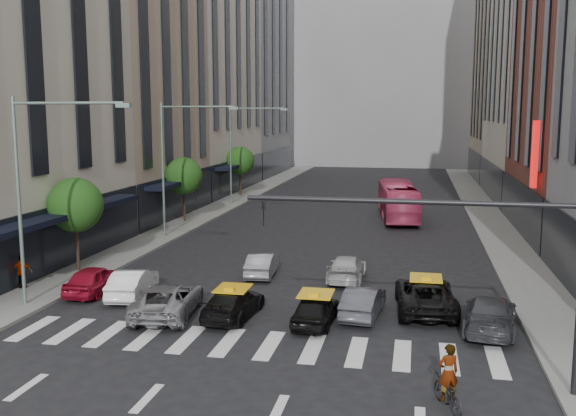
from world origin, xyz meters
The scene contains 30 objects.
ground centered at (0.00, 0.00, 0.00)m, with size 160.00×160.00×0.00m, color black.
sidewalk_left centered at (-11.50, 30.00, 0.07)m, with size 3.00×96.00×0.15m, color slate.
sidewalk_right centered at (11.50, 30.00, 0.07)m, with size 3.00×96.00×0.15m, color slate.
building_left_b centered at (-17.00, 28.00, 12.00)m, with size 8.00×16.00×24.00m, color tan.
building_left_c centered at (-17.00, 46.00, 18.00)m, with size 8.00×20.00×36.00m, color beige.
building_left_d centered at (-17.00, 65.00, 15.00)m, with size 8.00×18.00×30.00m, color gray.
building_right_d centered at (17.00, 65.00, 14.00)m, with size 8.00×18.00×28.00m, color tan.
building_far centered at (0.00, 85.00, 18.00)m, with size 30.00×10.00×36.00m, color gray.
tree_near centered at (-11.80, 10.00, 3.65)m, with size 2.88×2.88×4.95m.
tree_mid centered at (-11.80, 26.00, 3.65)m, with size 2.88×2.88×4.95m.
tree_far centered at (-11.80, 42.00, 3.65)m, with size 2.88×2.88×4.95m.
streetlamp_near centered at (-10.04, 4.00, 5.90)m, with size 5.38×0.25×9.00m.
streetlamp_mid centered at (-10.04, 20.00, 5.90)m, with size 5.38×0.25×9.00m.
streetlamp_far centered at (-10.04, 36.00, 5.90)m, with size 5.38×0.25×9.00m.
traffic_signal centered at (7.69, -1.00, 4.47)m, with size 10.10×0.20×6.00m.
liberty_sign centered at (12.60, 20.00, 6.00)m, with size 0.30×0.70×4.00m.
car_red centered at (-9.06, 6.55, 0.67)m, with size 1.58×3.93×1.34m, color maroon.
car_white_front centered at (-7.00, 6.34, 0.67)m, with size 1.41×4.04×1.33m, color white.
car_silver centered at (-4.38, 4.10, 0.69)m, with size 2.30×4.99×1.39m, color gray.
taxi_left centered at (-1.61, 4.38, 0.61)m, with size 1.72×4.23×1.23m, color black.
taxi_center centered at (1.90, 4.17, 0.63)m, with size 1.48×3.69×1.26m, color black.
car_grey_mid centered at (3.68, 5.60, 0.64)m, with size 1.36×3.89×1.28m, color #414248.
taxi_right centered at (6.23, 6.82, 0.73)m, with size 2.41×5.23×1.45m, color black.
car_grey_curb centered at (8.69, 4.82, 0.68)m, with size 1.91×4.71×1.37m, color #36373C.
car_row2_left centered at (-2.06, 11.33, 0.62)m, with size 1.31×3.74×1.23m, color #A4A3A9.
car_row2_right centered at (2.36, 11.36, 0.62)m, with size 1.75×4.30×1.25m, color #BCBCBC.
bus centered at (4.31, 31.16, 1.49)m, with size 2.50×10.67×2.97m, color #CE3C67.
motorcycle centered at (6.76, -2.44, 0.48)m, with size 0.63×1.81×0.95m, color black.
rider centered at (6.76, -2.44, 1.80)m, with size 0.62×0.41×1.70m, color gray.
pedestrian_far centered at (-12.60, 6.25, 0.95)m, with size 0.93×0.39×1.59m, color gray.
Camera 1 is at (5.70, -20.42, 8.44)m, focal length 40.00 mm.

